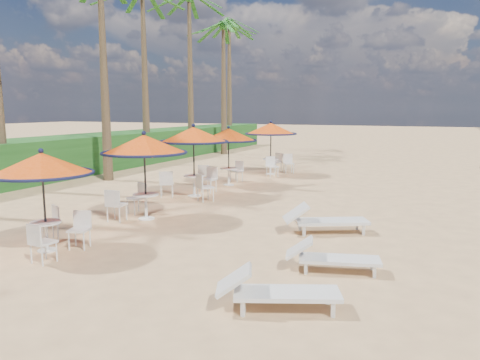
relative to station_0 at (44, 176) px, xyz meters
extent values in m
plane|color=tan|center=(4.91, -0.30, -1.67)|extent=(160.00, 160.00, 0.00)
cube|color=#194716|center=(-8.59, 10.70, -0.77)|extent=(3.00, 40.00, 1.80)
cylinder|color=black|center=(-0.03, -0.02, -0.58)|extent=(0.05, 0.05, 2.19)
cone|color=#E34F13|center=(-0.03, -0.02, 0.28)|extent=(2.19, 2.19, 0.48)
torus|color=black|center=(-0.03, -0.02, 0.06)|extent=(2.20, 2.20, 0.07)
sphere|color=black|center=(-0.03, -0.02, 0.56)|extent=(0.11, 0.11, 0.11)
cylinder|color=silver|center=(-0.03, -0.02, -1.03)|extent=(0.67, 0.67, 0.04)
cylinder|color=silver|center=(-0.03, -0.02, -1.34)|extent=(0.08, 0.08, 0.67)
cylinder|color=black|center=(0.25, 3.38, -0.47)|extent=(0.05, 0.05, 2.41)
cone|color=#E34F13|center=(0.25, 3.38, 0.48)|extent=(2.41, 2.41, 0.52)
torus|color=black|center=(0.25, 3.38, 0.23)|extent=(2.41, 2.41, 0.07)
sphere|color=black|center=(0.25, 3.38, 0.78)|extent=(0.13, 0.13, 0.13)
cylinder|color=silver|center=(0.25, 3.38, -0.96)|extent=(0.73, 0.73, 0.04)
cylinder|color=silver|center=(0.25, 3.38, -1.31)|extent=(0.08, 0.08, 0.73)
cylinder|color=black|center=(-0.21, 7.03, -0.43)|extent=(0.05, 0.05, 2.50)
cone|color=#E34F13|center=(-0.21, 7.03, 0.55)|extent=(2.50, 2.50, 0.54)
torus|color=black|center=(-0.21, 7.03, 0.30)|extent=(2.50, 2.50, 0.08)
sphere|color=black|center=(-0.21, 7.03, 0.86)|extent=(0.13, 0.13, 0.13)
cylinder|color=silver|center=(-0.21, 7.03, -0.94)|extent=(0.76, 0.76, 0.04)
cylinder|color=silver|center=(-0.21, 7.03, -1.29)|extent=(0.09, 0.09, 0.76)
cylinder|color=black|center=(-0.11, 9.75, -0.51)|extent=(0.05, 0.05, 2.33)
cone|color=#E34F13|center=(-0.11, 9.75, 0.41)|extent=(2.33, 2.33, 0.51)
torus|color=black|center=(-0.11, 9.75, 0.17)|extent=(2.34, 2.34, 0.07)
sphere|color=black|center=(-0.11, 9.75, 0.70)|extent=(0.12, 0.12, 0.12)
cylinder|color=silver|center=(-0.11, 9.75, -0.98)|extent=(0.71, 0.71, 0.04)
cylinder|color=silver|center=(-0.11, 9.75, -1.32)|extent=(0.08, 0.08, 0.71)
cylinder|color=black|center=(0.38, 13.46, -0.44)|extent=(0.05, 0.05, 2.46)
cone|color=#E34F13|center=(0.38, 13.46, 0.52)|extent=(2.46, 2.46, 0.53)
torus|color=black|center=(0.38, 13.46, 0.27)|extent=(2.46, 2.46, 0.07)
sphere|color=black|center=(0.38, 13.46, 0.83)|extent=(0.13, 0.13, 0.13)
cylinder|color=silver|center=(0.38, 13.46, -0.95)|extent=(0.75, 0.75, 0.04)
cylinder|color=silver|center=(0.38, 13.46, -1.30)|extent=(0.09, 0.09, 0.75)
cube|color=silver|center=(5.81, -0.84, -1.40)|extent=(1.77, 1.19, 0.07)
cube|color=silver|center=(5.04, -1.16, -1.19)|extent=(0.74, 0.77, 0.41)
cube|color=silver|center=(5.81, -0.84, -1.56)|extent=(0.06, 0.06, 0.23)
cube|color=silver|center=(6.22, 1.21, -1.42)|extent=(1.64, 0.94, 0.06)
cube|color=silver|center=(5.47, 1.01, -1.22)|extent=(0.64, 0.68, 0.38)
cube|color=silver|center=(6.22, 1.21, -1.57)|extent=(0.05, 0.05, 0.22)
cube|color=silver|center=(5.43, 4.01, -1.37)|extent=(1.93, 1.42, 0.08)
cube|color=silver|center=(4.62, 3.60, -1.14)|extent=(0.84, 0.87, 0.45)
cube|color=silver|center=(5.43, 4.01, -1.55)|extent=(0.06, 0.06, 0.26)
cone|color=brown|center=(-5.56, 8.88, 2.66)|extent=(0.44, 0.44, 8.66)
cone|color=brown|center=(-7.46, 14.59, 2.99)|extent=(0.44, 0.44, 9.33)
cone|color=brown|center=(-7.35, 19.49, 3.34)|extent=(0.44, 0.44, 10.02)
cone|color=brown|center=(-6.04, 21.75, 2.62)|extent=(0.44, 0.44, 8.59)
sphere|color=#1B5418|center=(-6.04, 21.75, 6.92)|extent=(0.56, 0.56, 0.56)
cone|color=brown|center=(-7.59, 26.02, 3.10)|extent=(0.44, 0.44, 9.55)
sphere|color=#1B5418|center=(-7.59, 26.02, 7.87)|extent=(0.56, 0.56, 0.56)
camera|label=1|loc=(7.92, -7.51, 1.46)|focal=35.00mm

